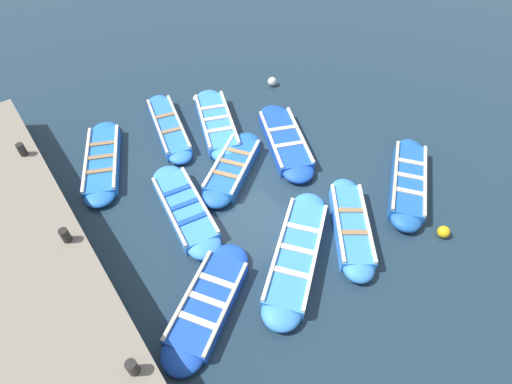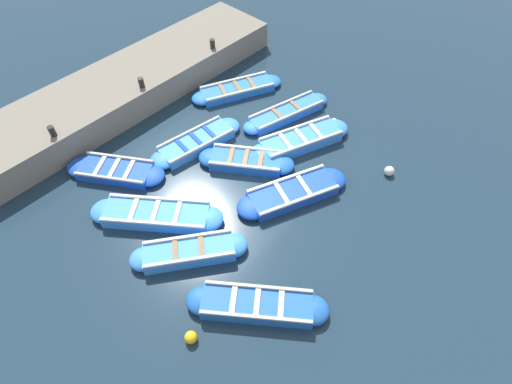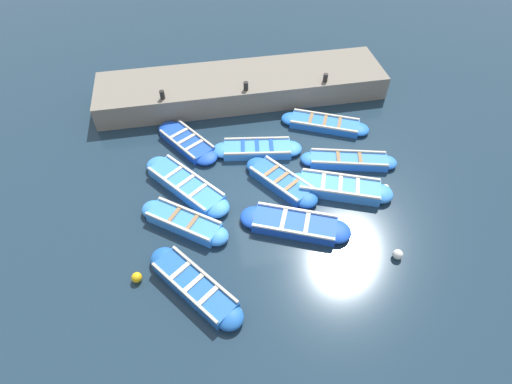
{
  "view_description": "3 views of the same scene",
  "coord_description": "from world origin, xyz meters",
  "px_view_note": "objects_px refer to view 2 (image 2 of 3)",
  "views": [
    {
      "loc": [
        -4.7,
        -6.56,
        8.32
      ],
      "look_at": [
        -0.47,
        -0.8,
        0.31
      ],
      "focal_mm": 28.0,
      "sensor_mm": 36.0,
      "label": 1
    },
    {
      "loc": [
        5.98,
        -5.89,
        9.75
      ],
      "look_at": [
        0.9,
        -0.43,
        0.47
      ],
      "focal_mm": 28.0,
      "sensor_mm": 36.0,
      "label": 2
    },
    {
      "loc": [
        9.16,
        -2.22,
        10.54
      ],
      "look_at": [
        0.11,
        -0.53,
        0.35
      ],
      "focal_mm": 28.0,
      "sensor_mm": 36.0,
      "label": 3
    }
  ],
  "objects_px": {
    "buoy_white_drifting": "(191,337)",
    "boat_tucked": "(286,113)",
    "boat_inner_gap": "(189,252)",
    "boat_drifting": "(237,89)",
    "boat_bow_out": "(257,305)",
    "bollard_mid_north": "(141,82)",
    "boat_near_quay": "(246,161)",
    "boat_far_corner": "(157,215)",
    "bollard_north": "(52,131)",
    "bollard_mid_south": "(212,44)",
    "buoy_orange_near": "(389,171)",
    "buoy_yellow_far": "(334,122)",
    "boat_outer_right": "(196,142)",
    "boat_centre": "(116,171)",
    "boat_outer_left": "(300,140)",
    "boat_mid_row": "(293,193)"
  },
  "relations": [
    {
      "from": "bollard_north",
      "to": "bollard_mid_south",
      "type": "height_order",
      "value": "same"
    },
    {
      "from": "boat_outer_right",
      "to": "boat_outer_left",
      "type": "height_order",
      "value": "boat_outer_left"
    },
    {
      "from": "bollard_mid_south",
      "to": "buoy_yellow_far",
      "type": "bearing_deg",
      "value": 6.56
    },
    {
      "from": "bollard_mid_south",
      "to": "boat_mid_row",
      "type": "bearing_deg",
      "value": -24.02
    },
    {
      "from": "boat_near_quay",
      "to": "bollard_mid_north",
      "type": "relative_size",
      "value": 8.83
    },
    {
      "from": "boat_inner_gap",
      "to": "boat_drifting",
      "type": "bearing_deg",
      "value": 124.39
    },
    {
      "from": "boat_drifting",
      "to": "buoy_yellow_far",
      "type": "relative_size",
      "value": 14.86
    },
    {
      "from": "boat_bow_out",
      "to": "bollard_mid_north",
      "type": "bearing_deg",
      "value": 160.66
    },
    {
      "from": "boat_bow_out",
      "to": "buoy_orange_near",
      "type": "height_order",
      "value": "boat_bow_out"
    },
    {
      "from": "boat_drifting",
      "to": "buoy_white_drifting",
      "type": "height_order",
      "value": "boat_drifting"
    },
    {
      "from": "boat_far_corner",
      "to": "boat_near_quay",
      "type": "relative_size",
      "value": 1.19
    },
    {
      "from": "boat_far_corner",
      "to": "boat_bow_out",
      "type": "distance_m",
      "value": 4.06
    },
    {
      "from": "boat_bow_out",
      "to": "bollard_mid_north",
      "type": "height_order",
      "value": "bollard_mid_north"
    },
    {
      "from": "boat_drifting",
      "to": "boat_tucked",
      "type": "bearing_deg",
      "value": 5.59
    },
    {
      "from": "boat_tucked",
      "to": "buoy_orange_near",
      "type": "height_order",
      "value": "boat_tucked"
    },
    {
      "from": "buoy_orange_near",
      "to": "buoy_yellow_far",
      "type": "relative_size",
      "value": 1.3
    },
    {
      "from": "boat_tucked",
      "to": "boat_inner_gap",
      "type": "height_order",
      "value": "boat_inner_gap"
    },
    {
      "from": "boat_bow_out",
      "to": "boat_drifting",
      "type": "distance_m",
      "value": 8.83
    },
    {
      "from": "boat_centre",
      "to": "buoy_yellow_far",
      "type": "height_order",
      "value": "boat_centre"
    },
    {
      "from": "boat_tucked",
      "to": "boat_outer_right",
      "type": "relative_size",
      "value": 1.03
    },
    {
      "from": "boat_inner_gap",
      "to": "bollard_north",
      "type": "height_order",
      "value": "bollard_north"
    },
    {
      "from": "boat_bow_out",
      "to": "bollard_north",
      "type": "height_order",
      "value": "bollard_north"
    },
    {
      "from": "boat_mid_row",
      "to": "buoy_white_drifting",
      "type": "xyz_separation_m",
      "value": [
        1.04,
        -5.06,
        -0.02
      ]
    },
    {
      "from": "boat_centre",
      "to": "bollard_north",
      "type": "relative_size",
      "value": 9.27
    },
    {
      "from": "boat_drifting",
      "to": "bollard_mid_north",
      "type": "height_order",
      "value": "bollard_mid_north"
    },
    {
      "from": "buoy_white_drifting",
      "to": "boat_bow_out",
      "type": "bearing_deg",
      "value": 69.41
    },
    {
      "from": "buoy_white_drifting",
      "to": "boat_tucked",
      "type": "bearing_deg",
      "value": 114.9
    },
    {
      "from": "boat_tucked",
      "to": "boat_centre",
      "type": "height_order",
      "value": "boat_tucked"
    },
    {
      "from": "boat_inner_gap",
      "to": "boat_outer_left",
      "type": "xyz_separation_m",
      "value": [
        -0.53,
        5.5,
        0.01
      ]
    },
    {
      "from": "buoy_yellow_far",
      "to": "boat_outer_right",
      "type": "bearing_deg",
      "value": -124.14
    },
    {
      "from": "boat_far_corner",
      "to": "boat_outer_left",
      "type": "height_order",
      "value": "boat_outer_left"
    },
    {
      "from": "boat_centre",
      "to": "buoy_white_drifting",
      "type": "xyz_separation_m",
      "value": [
        5.81,
        -1.87,
        0.0
      ]
    },
    {
      "from": "bollard_mid_south",
      "to": "boat_outer_right",
      "type": "bearing_deg",
      "value": -51.31
    },
    {
      "from": "boat_far_corner",
      "to": "buoy_yellow_far",
      "type": "relative_size",
      "value": 14.93
    },
    {
      "from": "boat_bow_out",
      "to": "boat_drifting",
      "type": "xyz_separation_m",
      "value": [
        -6.56,
        5.92,
        -0.05
      ]
    },
    {
      "from": "boat_tucked",
      "to": "boat_far_corner",
      "type": "distance_m",
      "value": 6.13
    },
    {
      "from": "buoy_white_drifting",
      "to": "bollard_mid_south",
      "type": "bearing_deg",
      "value": 133.77
    },
    {
      "from": "boat_mid_row",
      "to": "buoy_orange_near",
      "type": "bearing_deg",
      "value": 59.03
    },
    {
      "from": "boat_tucked",
      "to": "boat_centre",
      "type": "xyz_separation_m",
      "value": [
        -2.19,
        -5.93,
        -0.0
      ]
    },
    {
      "from": "boat_near_quay",
      "to": "boat_centre",
      "type": "bearing_deg",
      "value": -131.48
    },
    {
      "from": "buoy_white_drifting",
      "to": "bollard_mid_north",
      "type": "bearing_deg",
      "value": 149.22
    },
    {
      "from": "boat_inner_gap",
      "to": "bollard_mid_north",
      "type": "xyz_separation_m",
      "value": [
        -5.9,
        3.07,
        1.02
      ]
    },
    {
      "from": "boat_outer_left",
      "to": "boat_tucked",
      "type": "bearing_deg",
      "value": 148.6
    },
    {
      "from": "boat_tucked",
      "to": "bollard_mid_south",
      "type": "xyz_separation_m",
      "value": [
        -4.05,
        0.21,
        1.05
      ]
    },
    {
      "from": "bollard_north",
      "to": "buoy_white_drifting",
      "type": "bearing_deg",
      "value": -8.39
    },
    {
      "from": "boat_near_quay",
      "to": "boat_far_corner",
      "type": "bearing_deg",
      "value": -97.14
    },
    {
      "from": "boat_tucked",
      "to": "boat_outer_left",
      "type": "distance_m",
      "value": 1.54
    },
    {
      "from": "bollard_mid_south",
      "to": "buoy_white_drifting",
      "type": "distance_m",
      "value": 11.14
    },
    {
      "from": "boat_outer_right",
      "to": "boat_drifting",
      "type": "height_order",
      "value": "boat_outer_right"
    },
    {
      "from": "boat_bow_out",
      "to": "bollard_mid_south",
      "type": "xyz_separation_m",
      "value": [
        -8.3,
        6.35,
        1.01
      ]
    }
  ]
}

